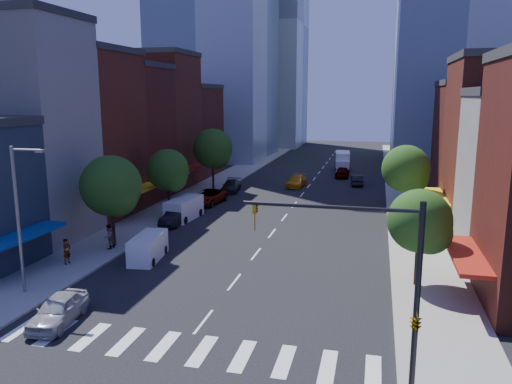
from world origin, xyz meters
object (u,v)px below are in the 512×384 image
(parked_car_front, at_px, (58,310))
(traffic_car_oncoming, at_px, (357,180))
(parked_car_rear, at_px, (231,186))
(cargo_van_far, at_px, (183,209))
(box_truck, at_px, (343,162))
(pedestrian_far, at_px, (109,237))
(parked_car_third, at_px, (208,197))
(traffic_car_far, at_px, (342,172))
(parked_car_second, at_px, (176,217))
(cargo_van_near, at_px, (148,248))
(pedestrian_near, at_px, (67,251))
(taxi, at_px, (297,181))

(parked_car_front, distance_m, traffic_car_oncoming, 48.18)
(parked_car_rear, bearing_deg, cargo_van_far, -99.34)
(box_truck, xyz_separation_m, pedestrian_far, (-14.79, -47.47, -0.25))
(parked_car_third, distance_m, cargo_van_far, 7.29)
(traffic_car_far, bearing_deg, parked_car_second, 67.00)
(cargo_van_far, bearing_deg, parked_car_front, -80.24)
(cargo_van_near, bearing_deg, parked_car_front, -96.98)
(parked_car_rear, xyz_separation_m, pedestrian_near, (-3.52, -29.49, 0.34))
(parked_car_second, bearing_deg, taxi, 73.90)
(traffic_car_oncoming, xyz_separation_m, box_truck, (-2.91, 13.43, 0.67))
(traffic_car_oncoming, height_order, pedestrian_far, pedestrian_far)
(box_truck, bearing_deg, traffic_car_far, -90.36)
(parked_car_rear, relative_size, traffic_car_far, 1.06)
(parked_car_rear, xyz_separation_m, pedestrian_far, (-2.42, -25.59, 0.40))
(cargo_van_near, height_order, taxi, cargo_van_near)
(box_truck, distance_m, pedestrian_near, 53.78)
(parked_car_third, relative_size, pedestrian_far, 2.94)
(parked_car_front, height_order, cargo_van_near, cargo_van_near)
(parked_car_rear, height_order, pedestrian_near, pedestrian_near)
(taxi, xyz_separation_m, pedestrian_near, (-11.01, -34.93, 0.34))
(cargo_van_near, relative_size, traffic_car_far, 0.96)
(parked_car_front, xyz_separation_m, traffic_car_oncoming, (13.76, 46.18, -0.06))
(box_truck, relative_size, pedestrian_far, 3.75)
(parked_car_rear, height_order, pedestrian_far, pedestrian_far)
(taxi, bearing_deg, parked_car_rear, -140.26)
(parked_car_rear, distance_m, cargo_van_near, 27.02)
(parked_car_second, height_order, parked_car_rear, parked_car_second)
(cargo_van_far, distance_m, traffic_car_far, 32.26)
(parked_car_rear, xyz_separation_m, traffic_car_oncoming, (15.28, 8.45, -0.02))
(parked_car_third, xyz_separation_m, traffic_car_oncoming, (15.76, 15.99, -0.09))
(parked_car_rear, distance_m, traffic_car_far, 19.43)
(cargo_van_near, bearing_deg, box_truck, 70.59)
(parked_car_front, relative_size, parked_car_rear, 0.89)
(parked_car_front, xyz_separation_m, pedestrian_near, (-5.04, 8.24, 0.31))
(parked_car_front, bearing_deg, taxi, 74.79)
(parked_car_front, distance_m, pedestrian_near, 9.66)
(parked_car_third, distance_m, cargo_van_near, 19.54)
(cargo_van_far, xyz_separation_m, pedestrian_far, (-1.93, -10.77, 0.08))
(parked_car_front, bearing_deg, parked_car_third, 86.45)
(parked_car_rear, height_order, cargo_van_near, cargo_van_near)
(cargo_van_near, xyz_separation_m, traffic_car_oncoming, (13.75, 35.42, -0.22))
(box_truck, bearing_deg, parked_car_rear, -123.91)
(parked_car_third, bearing_deg, traffic_car_far, 65.66)
(cargo_van_far, xyz_separation_m, box_truck, (12.86, 36.71, 0.32))
(cargo_van_far, bearing_deg, taxi, 73.25)
(parked_car_front, relative_size, pedestrian_near, 2.43)
(cargo_van_far, bearing_deg, pedestrian_far, -95.43)
(cargo_van_near, relative_size, pedestrian_near, 2.48)
(parked_car_second, relative_size, taxi, 0.89)
(parked_car_rear, height_order, traffic_car_oncoming, parked_car_rear)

